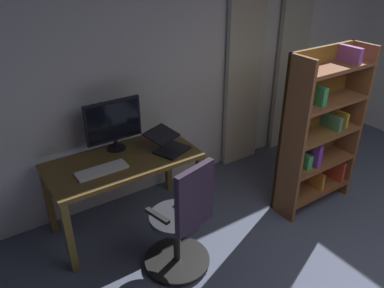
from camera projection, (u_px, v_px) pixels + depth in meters
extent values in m
cube|color=silver|center=(214.00, 55.00, 4.16)|extent=(5.41, 0.10, 2.75)
cube|color=#B7B6A2|center=(291.00, 62.00, 4.74)|extent=(0.47, 0.06, 2.27)
cube|color=#B7B6A2|center=(244.00, 73.00, 4.36)|extent=(0.50, 0.06, 2.27)
cube|color=brown|center=(123.00, 161.00, 3.43)|extent=(1.36, 0.68, 0.04)
cube|color=brown|center=(199.00, 188.00, 3.70)|extent=(0.06, 0.06, 0.69)
cube|color=brown|center=(69.00, 238.00, 3.07)|extent=(0.06, 0.06, 0.69)
cube|color=brown|center=(168.00, 162.00, 4.14)|extent=(0.06, 0.06, 0.69)
cube|color=brown|center=(49.00, 201.00, 3.51)|extent=(0.06, 0.06, 0.69)
cylinder|color=black|center=(177.00, 259.00, 3.28)|extent=(0.56, 0.56, 0.02)
sphere|color=black|center=(197.00, 245.00, 3.45)|extent=(0.05, 0.05, 0.05)
sphere|color=black|center=(164.00, 242.00, 3.48)|extent=(0.05, 0.05, 0.05)
sphere|color=black|center=(148.00, 265.00, 3.24)|extent=(0.05, 0.05, 0.05)
sphere|color=black|center=(172.00, 284.00, 3.06)|extent=(0.05, 0.05, 0.05)
sphere|color=black|center=(205.00, 270.00, 3.19)|extent=(0.05, 0.05, 0.05)
cylinder|color=black|center=(177.00, 240.00, 3.18)|extent=(0.06, 0.06, 0.43)
cylinder|color=#26272F|center=(176.00, 218.00, 3.07)|extent=(0.53, 0.53, 0.05)
cube|color=#2D2134|center=(195.00, 198.00, 2.81)|extent=(0.38, 0.13, 0.53)
cube|color=black|center=(157.00, 216.00, 2.87)|extent=(0.09, 0.24, 0.03)
cube|color=black|center=(193.00, 193.00, 3.13)|extent=(0.09, 0.24, 0.03)
cylinder|color=black|center=(116.00, 148.00, 3.60)|extent=(0.18, 0.18, 0.01)
cylinder|color=black|center=(116.00, 144.00, 3.58)|extent=(0.04, 0.04, 0.08)
cube|color=black|center=(113.00, 121.00, 3.47)|extent=(0.54, 0.03, 0.39)
cube|color=black|center=(114.00, 121.00, 3.46)|extent=(0.49, 0.01, 0.35)
cube|color=white|center=(102.00, 170.00, 3.23)|extent=(0.44, 0.15, 0.02)
cube|color=black|center=(172.00, 150.00, 3.56)|extent=(0.36, 0.33, 0.02)
cube|color=black|center=(161.00, 135.00, 3.56)|extent=(0.35, 0.32, 0.07)
ellipsoid|color=#333338|center=(160.00, 132.00, 3.87)|extent=(0.06, 0.10, 0.04)
cube|color=brown|center=(349.00, 123.00, 3.92)|extent=(0.04, 0.30, 1.63)
cube|color=brown|center=(292.00, 144.00, 3.50)|extent=(0.04, 0.30, 1.63)
cube|color=brown|center=(311.00, 128.00, 3.81)|extent=(0.88, 0.04, 1.63)
cube|color=brown|center=(312.00, 188.00, 4.01)|extent=(0.81, 0.30, 0.04)
cube|color=brown|center=(317.00, 161.00, 3.86)|extent=(0.81, 0.30, 0.04)
cube|color=brown|center=(322.00, 133.00, 3.71)|extent=(0.81, 0.30, 0.04)
cube|color=brown|center=(327.00, 101.00, 3.56)|extent=(0.81, 0.30, 0.04)
cube|color=brown|center=(333.00, 67.00, 3.40)|extent=(0.81, 0.30, 0.04)
cube|color=#C73D25|center=(334.00, 168.00, 4.11)|extent=(0.04, 0.26, 0.23)
cube|color=#3FA85B|center=(303.00, 160.00, 3.71)|extent=(0.07, 0.18, 0.14)
cube|color=#4B8A5B|center=(331.00, 121.00, 3.72)|extent=(0.04, 0.23, 0.14)
cube|color=#38A057|center=(316.00, 95.00, 3.42)|extent=(0.06, 0.20, 0.17)
cube|color=#9A53AD|center=(350.00, 54.00, 3.46)|extent=(0.05, 0.24, 0.14)
cube|color=orange|center=(315.00, 179.00, 3.98)|extent=(0.03, 0.21, 0.18)
cube|color=purple|center=(311.00, 153.00, 3.74)|extent=(0.05, 0.24, 0.24)
cube|color=gold|center=(340.00, 118.00, 3.79)|extent=(0.03, 0.19, 0.15)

